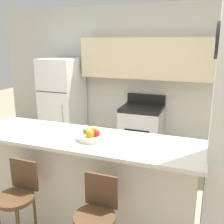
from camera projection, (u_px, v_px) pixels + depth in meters
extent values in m
cube|color=silver|center=(142.00, 82.00, 4.57)|extent=(5.60, 0.06, 2.55)
cube|color=beige|center=(160.00, 59.00, 4.18)|extent=(2.65, 0.32, 0.65)
cube|color=white|center=(146.00, 60.00, 4.28)|extent=(0.65, 0.28, 0.12)
cylinder|color=black|center=(217.00, 40.00, 1.90)|extent=(0.02, 0.27, 0.27)
cylinder|color=white|center=(216.00, 40.00, 1.90)|extent=(0.01, 0.24, 0.24)
cube|color=beige|center=(85.00, 187.00, 2.68)|extent=(2.17, 0.56, 1.02)
cube|color=beige|center=(83.00, 139.00, 2.54)|extent=(2.29, 0.68, 0.04)
cube|color=white|center=(64.00, 119.00, 4.83)|extent=(0.62, 0.71, 1.13)
cube|color=white|center=(62.00, 74.00, 4.62)|extent=(0.62, 0.71, 0.53)
cube|color=#333333|center=(51.00, 92.00, 4.36)|extent=(0.59, 0.01, 0.01)
cylinder|color=#B2B2B7|center=(63.00, 123.00, 4.42)|extent=(0.02, 0.02, 0.62)
cube|color=silver|center=(141.00, 134.00, 4.44)|extent=(0.66, 0.59, 0.85)
cube|color=black|center=(142.00, 108.00, 4.32)|extent=(0.66, 0.59, 0.06)
cube|color=black|center=(146.00, 99.00, 4.55)|extent=(0.66, 0.04, 0.16)
cube|color=black|center=(137.00, 138.00, 4.16)|extent=(0.40, 0.01, 0.27)
cylinder|color=#4C331E|center=(15.00, 198.00, 2.24)|extent=(0.32, 0.32, 0.03)
cube|color=#4C331E|center=(24.00, 174.00, 2.33)|extent=(0.28, 0.02, 0.28)
cylinder|color=#4C331E|center=(17.00, 221.00, 2.46)|extent=(0.02, 0.02, 0.63)
cylinder|color=#4C331E|center=(94.00, 218.00, 1.99)|extent=(0.32, 0.32, 0.03)
cube|color=#4C331E|center=(101.00, 190.00, 2.07)|extent=(0.28, 0.02, 0.28)
cylinder|color=silver|center=(91.00, 137.00, 2.47)|extent=(0.26, 0.26, 0.05)
sphere|color=red|center=(96.00, 133.00, 2.43)|extent=(0.08, 0.08, 0.08)
sphere|color=gold|center=(94.00, 130.00, 2.51)|extent=(0.08, 0.08, 0.08)
sphere|color=#4C7F2D|center=(86.00, 131.00, 2.49)|extent=(0.06, 0.06, 0.06)
sphere|color=orange|center=(90.00, 134.00, 2.40)|extent=(0.08, 0.08, 0.08)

